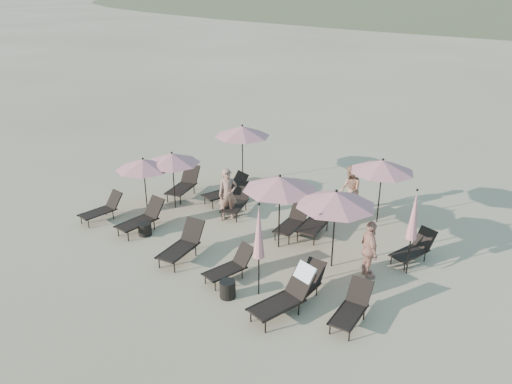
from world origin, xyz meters
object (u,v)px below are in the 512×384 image
Objects in this scene: beachgoer_c at (369,250)px; side_table_0 at (145,229)px; umbrella_open_3 at (242,131)px; side_table_1 at (228,289)px; umbrella_open_5 at (172,158)px; lounger_3 at (230,266)px; lounger_9 at (316,219)px; beachgoer_a at (228,194)px; lounger_0 at (103,208)px; beachgoer_b at (350,190)px; umbrella_open_2 at (336,199)px; umbrella_closed_0 at (259,232)px; lounger_7 at (227,190)px; lounger_10 at (293,221)px; lounger_5 at (352,307)px; umbrella_closed_1 at (414,216)px; lounger_6 at (184,184)px; umbrella_open_0 at (143,164)px; umbrella_open_1 at (280,183)px; lounger_1 at (142,218)px; lounger_11 at (414,248)px; lounger_12 at (305,284)px; umbrella_open_4 at (382,166)px; lounger_2 at (183,244)px; lounger_4 at (287,294)px.

side_table_0 is at bearing 61.05° from beachgoer_c.
umbrella_open_3 is 5.18× the size of side_table_1.
beachgoer_c is (7.77, -0.30, -1.06)m from umbrella_open_5.
lounger_9 is (0.58, 3.86, 0.09)m from lounger_3.
umbrella_open_5 is 1.18× the size of beachgoer_a.
beachgoer_b reaches higher than lounger_0.
umbrella_closed_0 is at bearing -110.70° from umbrella_open_2.
lounger_7 is 1.14× the size of lounger_10.
umbrella_open_2 is at bearing 124.19° from lounger_5.
beachgoer_b is (5.45, 3.29, -1.02)m from umbrella_open_5.
lounger_0 is 0.89× the size of beachgoer_b.
umbrella_closed_1 is 1.46× the size of beachgoer_b.
umbrella_open_0 is (-0.00, -1.96, 1.38)m from lounger_6.
umbrella_open_1 reaches higher than umbrella_open_5.
side_table_1 is (-3.11, -0.95, -0.18)m from lounger_5.
lounger_1 is 0.67× the size of umbrella_closed_1.
lounger_9 is 0.77× the size of umbrella_open_3.
umbrella_open_0 is 0.79× the size of umbrella_closed_0.
lounger_11 reaches higher than lounger_12.
lounger_11 is (3.89, 0.57, -0.02)m from lounger_10.
umbrella_open_4 reaches higher than lounger_11.
lounger_1 is 2.44m from lounger_2.
beachgoer_c reaches higher than lounger_3.
umbrella_closed_1 reaches higher than lounger_3.
lounger_5 is (7.87, -0.45, -0.05)m from lounger_1.
umbrella_open_2 is 1.04× the size of umbrella_open_4.
lounger_0 is 1.79m from lounger_1.
lounger_7 is 3.50m from lounger_10.
umbrella_open_5 reaches higher than lounger_5.
lounger_5 is 0.83× the size of lounger_9.
lounger_9 is (-1.55, 4.29, -0.05)m from lounger_4.
beachgoer_b is at bearing 165.02° from lounger_11.
umbrella_open_0 is 7.22m from umbrella_open_2.
beachgoer_b is (-2.84, 5.72, 0.49)m from lounger_5.
side_table_1 is at bearing -39.88° from beachgoer_b.
lounger_9 is 3.27m from lounger_11.
umbrella_open_0 reaches higher than lounger_9.
side_table_0 is (-3.94, 0.43, -0.20)m from lounger_3.
lounger_12 is at bearing -9.76° from umbrella_open_0.
lounger_2 is at bearing 2.40° from lounger_0.
lounger_2 is 4.10× the size of side_table_0.
umbrella_closed_1 reaches higher than umbrella_open_1.
lounger_1 is 0.96× the size of beachgoer_a.
lounger_10 is 1.01× the size of lounger_11.
lounger_2 reaches higher than side_table_1.
umbrella_open_0 is at bearing -175.67° from umbrella_open_2.
lounger_12 reaches higher than side_table_0.
lounger_0 is 0.60× the size of umbrella_closed_0.
lounger_1 is 8.68m from umbrella_closed_1.
beachgoer_c is (1.19, -3.51, -1.21)m from umbrella_open_4.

